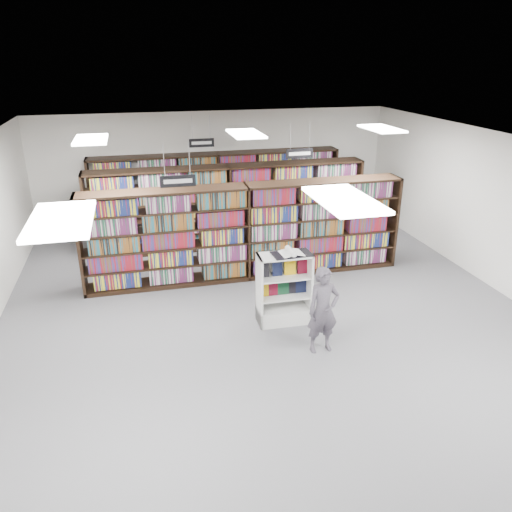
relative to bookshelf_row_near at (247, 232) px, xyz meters
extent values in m
plane|color=#59595E|center=(0.00, -2.00, -1.05)|extent=(12.00, 12.00, 0.00)
cube|color=white|center=(0.00, -2.00, 2.15)|extent=(10.00, 12.00, 0.10)
cube|color=white|center=(0.00, 4.00, 0.55)|extent=(10.00, 0.10, 3.20)
cube|color=white|center=(5.00, -2.00, 0.55)|extent=(0.10, 12.00, 3.20)
cube|color=black|center=(0.00, 0.00, 0.00)|extent=(7.00, 0.60, 2.10)
cube|color=maroon|center=(0.00, 0.00, 0.00)|extent=(6.88, 0.42, 1.98)
cube|color=black|center=(0.00, 2.00, 0.00)|extent=(7.00, 0.60, 2.10)
cube|color=maroon|center=(0.00, 2.00, 0.00)|extent=(6.88, 0.42, 1.98)
cube|color=black|center=(0.00, 3.70, 0.00)|extent=(7.00, 0.60, 2.10)
cube|color=maroon|center=(0.00, 3.70, 0.00)|extent=(6.88, 0.42, 1.98)
cylinder|color=#B2B2B7|center=(-1.73, -1.00, 1.86)|extent=(0.01, 0.01, 0.58)
cylinder|color=#B2B2B7|center=(-1.27, -1.00, 1.86)|extent=(0.01, 0.01, 0.58)
cube|color=black|center=(-1.50, -1.00, 1.46)|extent=(0.65, 0.02, 0.22)
cube|color=white|center=(-1.50, -1.01, 1.46)|extent=(0.52, 0.00, 0.08)
cylinder|color=#B2B2B7|center=(1.27, 1.00, 1.86)|extent=(0.01, 0.01, 0.58)
cylinder|color=#B2B2B7|center=(1.73, 1.00, 1.86)|extent=(0.01, 0.01, 0.58)
cube|color=black|center=(1.50, 1.00, 1.46)|extent=(0.65, 0.02, 0.22)
cube|color=white|center=(1.50, 0.99, 1.46)|extent=(0.52, 0.00, 0.08)
cylinder|color=#B2B2B7|center=(-0.73, 3.00, 1.86)|extent=(0.01, 0.01, 0.58)
cylinder|color=#B2B2B7|center=(-0.27, 3.00, 1.86)|extent=(0.01, 0.01, 0.58)
cube|color=black|center=(-0.50, 3.00, 1.46)|extent=(0.65, 0.02, 0.22)
cube|color=white|center=(-0.50, 2.99, 1.46)|extent=(0.52, 0.00, 0.08)
cube|color=white|center=(-3.00, -5.00, 2.11)|extent=(0.60, 1.20, 0.04)
cube|color=white|center=(0.00, -5.00, 2.11)|extent=(0.60, 1.20, 0.04)
cube|color=white|center=(-3.00, 0.00, 2.11)|extent=(0.60, 1.20, 0.04)
cube|color=white|center=(0.00, 0.00, 2.11)|extent=(0.60, 1.20, 0.04)
cube|color=white|center=(3.00, 0.00, 2.11)|extent=(0.60, 1.20, 0.04)
cube|color=white|center=(0.21, -2.15, -0.90)|extent=(0.98, 0.50, 0.29)
cube|color=white|center=(-0.25, -2.14, -0.37)|extent=(0.05, 0.48, 1.35)
cube|color=white|center=(0.67, -2.16, -0.37)|extent=(0.05, 0.48, 1.35)
cube|color=white|center=(0.21, -1.92, -0.37)|extent=(0.97, 0.05, 1.35)
cube|color=white|center=(0.21, -2.15, 0.29)|extent=(0.98, 0.50, 0.03)
cube|color=white|center=(0.21, -2.15, -0.52)|extent=(0.90, 0.46, 0.02)
cube|color=white|center=(0.21, -2.15, -0.13)|extent=(0.90, 0.46, 0.02)
cube|color=black|center=(-0.15, -2.09, 0.03)|extent=(0.19, 0.07, 0.29)
cube|color=#111735|center=(0.09, -2.10, 0.03)|extent=(0.19, 0.07, 0.29)
cube|color=yellow|center=(0.33, -2.10, 0.03)|extent=(0.19, 0.07, 0.29)
cube|color=maroon|center=(0.57, -2.11, 0.03)|extent=(0.19, 0.07, 0.29)
cube|color=yellow|center=(-0.13, -2.09, -0.37)|extent=(0.21, 0.06, 0.27)
cube|color=maroon|center=(0.04, -2.10, -0.37)|extent=(0.21, 0.06, 0.27)
cube|color=#134126|center=(0.21, -2.10, -0.37)|extent=(0.21, 0.06, 0.27)
cube|color=black|center=(0.38, -2.10, -0.37)|extent=(0.21, 0.06, 0.27)
cube|color=#111735|center=(0.55, -2.11, -0.37)|extent=(0.21, 0.06, 0.27)
cube|color=black|center=(0.33, -2.18, 0.31)|extent=(0.72, 0.44, 0.02)
cube|color=white|center=(0.16, -2.18, 0.32)|extent=(0.33, 0.39, 0.06)
cube|color=white|center=(0.50, -2.18, 0.32)|extent=(0.33, 0.39, 0.08)
cylinder|color=white|center=(0.31, -2.18, 0.37)|extent=(0.12, 0.36, 0.10)
imported|color=#4F4953|center=(0.56, -3.23, -0.30)|extent=(0.57, 0.39, 1.51)
camera|label=1|loc=(-2.25, -10.00, 3.64)|focal=35.00mm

